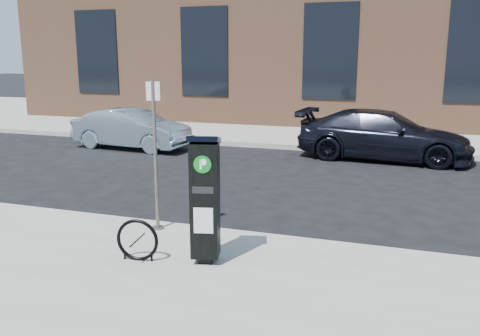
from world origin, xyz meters
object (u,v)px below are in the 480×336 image
at_px(bike_rack, 137,240).
at_px(parking_kiosk, 205,198).
at_px(car_silver, 132,129).
at_px(car_dark, 383,135).
at_px(sign_pole, 155,156).

bearing_deg(bike_rack, parking_kiosk, 7.31).
height_order(parking_kiosk, bike_rack, parking_kiosk).
height_order(car_silver, car_dark, car_dark).
bearing_deg(parking_kiosk, sign_pole, 127.72).
relative_size(parking_kiosk, car_dark, 0.37).
relative_size(car_silver, car_dark, 0.80).
xyz_separation_m(parking_kiosk, car_silver, (-5.79, 7.92, -0.42)).
bearing_deg(car_dark, parking_kiosk, 172.15).
relative_size(parking_kiosk, car_silver, 0.46).
xyz_separation_m(sign_pole, car_dark, (3.03, 7.70, -0.64)).
height_order(parking_kiosk, sign_pole, sign_pole).
relative_size(bike_rack, car_silver, 0.16).
bearing_deg(sign_pole, bike_rack, -90.04).
bearing_deg(car_silver, car_dark, -79.21).
bearing_deg(car_silver, sign_pole, -141.77).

